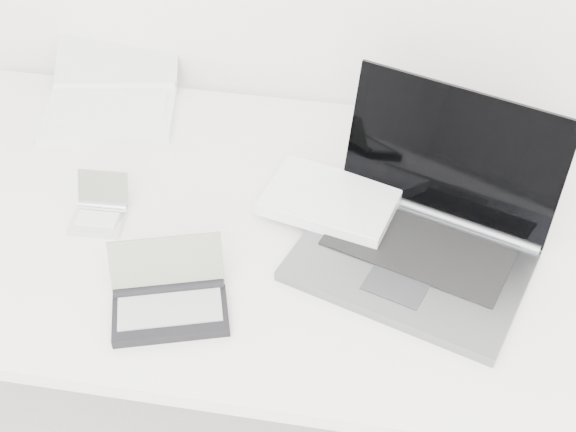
% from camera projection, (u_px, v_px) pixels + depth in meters
% --- Properties ---
extents(desk, '(1.60, 0.80, 0.73)m').
position_uv_depth(desk, '(307.00, 245.00, 1.52)').
color(desk, white).
rests_on(desk, ground).
extents(laptop_large, '(0.54, 0.44, 0.26)m').
position_uv_depth(laptop_large, '(402.00, 225.00, 1.43)').
color(laptop_large, slate).
rests_on(laptop_large, desk).
extents(netbook_open_white, '(0.33, 0.39, 0.10)m').
position_uv_depth(netbook_open_white, '(112.00, 96.00, 1.75)').
color(netbook_open_white, white).
rests_on(netbook_open_white, desk).
extents(pda_silver, '(0.10, 0.11, 0.07)m').
position_uv_depth(pda_silver, '(100.00, 212.00, 1.49)').
color(pda_silver, silver).
rests_on(pda_silver, desk).
extents(palmtop_charcoal, '(0.23, 0.20, 0.10)m').
position_uv_depth(palmtop_charcoal, '(170.00, 301.00, 1.33)').
color(palmtop_charcoal, black).
rests_on(palmtop_charcoal, desk).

